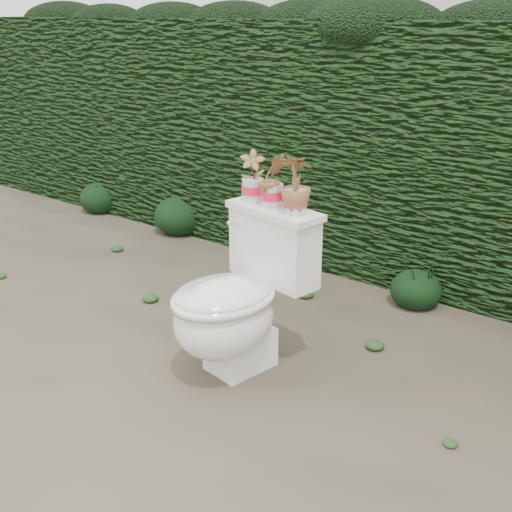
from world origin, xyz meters
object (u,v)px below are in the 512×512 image
Objects in this scene: potted_plant_center at (272,182)px; potted_plant_right at (296,186)px; toilet at (237,302)px; potted_plant_left at (253,177)px.

potted_plant_right is at bearing -62.88° from potted_plant_center.
potted_plant_left is (-0.11, 0.26, 0.54)m from toilet.
potted_plant_right is (0.29, -0.05, 0.01)m from potted_plant_left.
potted_plant_right reaches higher than potted_plant_left.
potted_plant_center is (0.03, 0.24, 0.54)m from toilet.
potted_plant_left is at bearing -30.81° from potted_plant_right.
toilet is at bearing 29.48° from potted_plant_right.
potted_plant_left is 0.14m from potted_plant_center.
potted_plant_center is at bearing 93.66° from toilet.
potted_plant_center is 0.94× the size of potted_plant_right.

